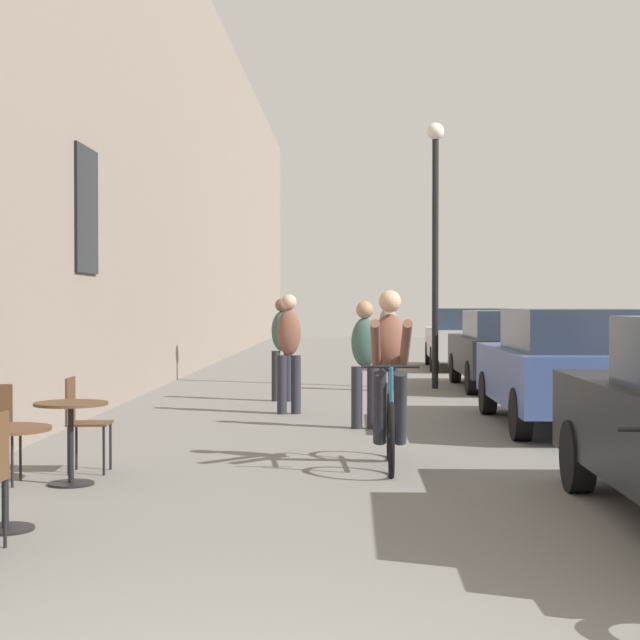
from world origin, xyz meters
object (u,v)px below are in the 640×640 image
object	(u,v)px
pedestrian_mid	(289,347)
cyclist_on_bicycle	(390,382)
pedestrian_far	(282,343)
street_lamp	(435,220)
cafe_table_mid	(5,456)
parked_car_second	(567,366)
cafe_table_far	(71,425)
parked_car_third	(505,348)
cafe_chair_far_toward_wall	(82,417)
pedestrian_furthest	(388,337)
pedestrian_near	(365,357)
parked_car_fourth	(464,337)

from	to	relation	value
pedestrian_mid	cyclist_on_bicycle	bearing A→B (deg)	-74.60
pedestrian_mid	pedestrian_far	world-z (taller)	pedestrian_mid
street_lamp	cyclist_on_bicycle	bearing A→B (deg)	-97.36
cafe_table_mid	cyclist_on_bicycle	bearing A→B (deg)	46.58
cafe_table_mid	parked_car_second	world-z (taller)	parked_car_second
cafe_table_far	parked_car_third	distance (m)	11.43
street_lamp	cafe_chair_far_toward_wall	bearing A→B (deg)	-113.06
cafe_table_far	pedestrian_mid	xyz separation A→B (m)	(1.55, 5.76, 0.44)
pedestrian_furthest	parked_car_second	xyz separation A→B (m)	(2.08, -5.35, -0.19)
pedestrian_far	parked_car_third	world-z (taller)	pedestrian_far
parked_car_second	pedestrian_near	bearing A→B (deg)	-175.55
cyclist_on_bicycle	parked_car_second	bearing A→B (deg)	52.82
cafe_table_far	cafe_chair_far_toward_wall	bearing A→B (deg)	96.75
pedestrian_near	street_lamp	world-z (taller)	street_lamp
parked_car_third	cyclist_on_bicycle	bearing A→B (deg)	-105.27
cafe_table_far	cyclist_on_bicycle	bearing A→B (deg)	22.31
cyclist_on_bicycle	pedestrian_furthest	size ratio (longest dim) A/B	1.02
cafe_table_far	pedestrian_furthest	size ratio (longest dim) A/B	0.42
pedestrian_furthest	cafe_table_far	bearing A→B (deg)	-107.86
cafe_table_mid	pedestrian_furthest	xyz separation A→B (m)	(3.07, 11.41, 0.45)
cafe_chair_far_toward_wall	pedestrian_furthest	bearing A→B (deg)	70.52
street_lamp	parked_car_third	xyz separation A→B (m)	(1.29, -0.04, -2.36)
pedestrian_far	parked_car_fourth	bearing A→B (deg)	65.30
street_lamp	pedestrian_far	bearing A→B (deg)	-136.48
pedestrian_furthest	parked_car_fourth	xyz separation A→B (m)	(2.05, 6.34, -0.22)
cyclist_on_bicycle	parked_car_third	bearing A→B (deg)	74.73
pedestrian_furthest	cafe_table_mid	bearing A→B (deg)	-105.06
cafe_chair_far_toward_wall	cafe_table_mid	bearing A→B (deg)	-87.52
cafe_chair_far_toward_wall	pedestrian_far	bearing A→B (deg)	78.72
cafe_chair_far_toward_wall	parked_car_second	bearing A→B (deg)	34.62
pedestrian_mid	pedestrian_far	distance (m)	1.90
cafe_chair_far_toward_wall	pedestrian_mid	bearing A→B (deg)	72.38
cafe_chair_far_toward_wall	parked_car_third	xyz separation A→B (m)	(5.35, 9.50, 0.23)
cafe_chair_far_toward_wall	pedestrian_near	world-z (taller)	pedestrian_near
street_lamp	pedestrian_mid	bearing A→B (deg)	-118.87
cafe_table_far	pedestrian_far	distance (m)	7.77
cyclist_on_bicycle	parked_car_second	size ratio (longest dim) A/B	0.41
cafe_table_mid	parked_car_third	size ratio (longest dim) A/B	0.18
pedestrian_far	pedestrian_furthest	bearing A→B (deg)	47.92
street_lamp	parked_car_second	world-z (taller)	street_lamp
cafe_table_mid	cafe_table_far	size ratio (longest dim) A/B	1.00
pedestrian_near	parked_car_second	world-z (taller)	pedestrian_near
cafe_table_far	street_lamp	distance (m)	11.23
pedestrian_mid	parked_car_fourth	size ratio (longest dim) A/B	0.41
pedestrian_mid	parked_car_third	world-z (taller)	pedestrian_mid
cafe_table_far	pedestrian_furthest	bearing A→B (deg)	72.14
cyclist_on_bicycle	parked_car_fourth	distance (m)	14.99
pedestrian_near	cyclist_on_bicycle	bearing A→B (deg)	-85.87
cafe_table_far	cyclist_on_bicycle	size ratio (longest dim) A/B	0.41
pedestrian_far	parked_car_second	size ratio (longest dim) A/B	0.39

